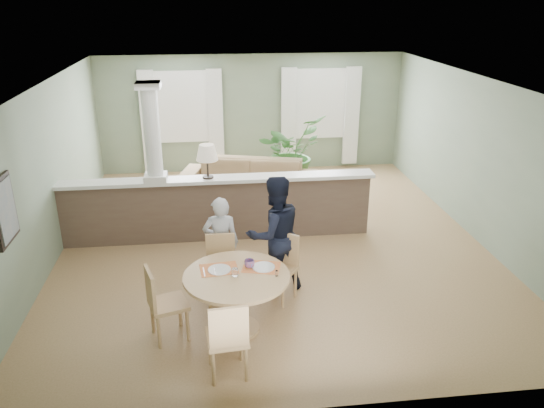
{
  "coord_description": "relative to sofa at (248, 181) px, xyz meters",
  "views": [
    {
      "loc": [
        -0.98,
        -8.19,
        3.98
      ],
      "look_at": [
        -0.12,
        -1.0,
        1.08
      ],
      "focal_mm": 35.0,
      "sensor_mm": 36.0,
      "label": 1
    }
  ],
  "objects": [
    {
      "name": "sofa",
      "position": [
        0.0,
        0.0,
        0.0
      ],
      "size": [
        2.94,
        1.75,
        0.8
      ],
      "primitive_type": "imported",
      "rotation": [
        0.0,
        0.0,
        -0.26
      ],
      "color": "#8C6E4C",
      "rests_on": "ground"
    },
    {
      "name": "chair_side",
      "position": [
        -1.39,
        -4.56,
        0.13
      ],
      "size": [
        0.54,
        0.54,
        0.96
      ],
      "rotation": [
        0.0,
        0.0,
        1.88
      ],
      "color": "tan",
      "rests_on": "ground"
    },
    {
      "name": "child_person",
      "position": [
        -0.64,
        -3.4,
        0.29
      ],
      "size": [
        0.52,
        0.35,
        1.39
      ],
      "primitive_type": "imported",
      "rotation": [
        0.0,
        0.0,
        3.1
      ],
      "color": "#A8A8AD",
      "rests_on": "ground"
    },
    {
      "name": "ground",
      "position": [
        0.26,
        -1.96,
        -0.4
      ],
      "size": [
        8.0,
        8.0,
        0.0
      ],
      "primitive_type": "plane",
      "color": "tan",
      "rests_on": "ground"
    },
    {
      "name": "houseplant",
      "position": [
        0.96,
        0.7,
        0.38
      ],
      "size": [
        1.85,
        1.86,
        1.56
      ],
      "primitive_type": "imported",
      "rotation": [
        0.0,
        0.0,
        0.8
      ],
      "color": "#2F5D25",
      "rests_on": "ground"
    },
    {
      "name": "chair_near",
      "position": [
        -0.63,
        -5.38,
        0.14
      ],
      "size": [
        0.48,
        0.48,
        0.98
      ],
      "rotation": [
        0.0,
        0.0,
        3.23
      ],
      "color": "tan",
      "rests_on": "ground"
    },
    {
      "name": "chair_far_boy",
      "position": [
        -0.65,
        -3.7,
        0.11
      ],
      "size": [
        0.42,
        0.42,
        0.93
      ],
      "rotation": [
        0.0,
        0.0,
        -0.01
      ],
      "color": "tan",
      "rests_on": "ground"
    },
    {
      "name": "chair_far_man",
      "position": [
        0.17,
        -3.77,
        0.11
      ],
      "size": [
        0.59,
        0.59,
        0.94
      ],
      "rotation": [
        0.0,
        0.0,
        -0.67
      ],
      "color": "tan",
      "rests_on": "ground"
    },
    {
      "name": "dining_table",
      "position": [
        -0.47,
        -4.49,
        0.22
      ],
      "size": [
        1.3,
        1.3,
        0.89
      ],
      "rotation": [
        0.0,
        0.0,
        0.1
      ],
      "color": "tan",
      "rests_on": "ground"
    },
    {
      "name": "room_shell",
      "position": [
        0.23,
        -1.33,
        1.41
      ],
      "size": [
        7.02,
        8.02,
        2.71
      ],
      "color": "gray",
      "rests_on": "ground"
    },
    {
      "name": "man_person",
      "position": [
        0.11,
        -3.53,
        0.45
      ],
      "size": [
        0.99,
        0.87,
        1.7
      ],
      "primitive_type": "imported",
      "rotation": [
        0.0,
        0.0,
        3.46
      ],
      "color": "black",
      "rests_on": "ground"
    },
    {
      "name": "pony_wall",
      "position": [
        -0.72,
        -1.76,
        0.3
      ],
      "size": [
        5.32,
        0.38,
        2.7
      ],
      "color": "brown",
      "rests_on": "ground"
    }
  ]
}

